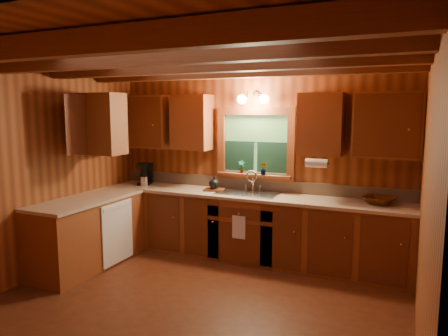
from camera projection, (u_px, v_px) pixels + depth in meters
room at (191, 183)px, 4.15m from camera, size 4.20×4.20×4.20m
ceiling_beams at (190, 60)px, 3.98m from camera, size 4.20×2.54×0.18m
base_cabinets at (205, 229)px, 5.63m from camera, size 4.20×2.22×0.86m
countertop at (206, 196)px, 5.57m from camera, size 4.20×2.24×0.04m
backsplash at (256, 184)px, 5.90m from camera, size 4.20×0.02×0.16m
dishwasher_panel at (118, 233)px, 5.48m from camera, size 0.02×0.60×0.80m
upper_cabinets at (204, 123)px, 5.59m from camera, size 4.19×1.77×0.78m
window at (256, 146)px, 5.80m from camera, size 1.12×0.08×1.00m
window_sill at (254, 175)px, 5.82m from camera, size 1.06×0.14×0.04m
wall_sconce at (253, 99)px, 5.61m from camera, size 0.45×0.21×0.17m
paper_towel_roll at (317, 163)px, 5.15m from camera, size 0.27×0.11×0.11m
dish_towel at (239, 227)px, 5.40m from camera, size 0.18×0.01×0.30m
sink at (248, 197)px, 5.66m from camera, size 0.82×0.48×0.43m
coffee_maker at (146, 174)px, 6.37m from camera, size 0.18×0.23×0.32m
utensil_crock at (144, 181)px, 6.22m from camera, size 0.11×0.11×0.32m
cutting_board at (214, 190)px, 5.86m from camera, size 0.31×0.25×0.02m
teakettle at (214, 184)px, 5.85m from camera, size 0.14×0.14×0.18m
wicker_basket at (379, 200)px, 5.02m from camera, size 0.47×0.47×0.09m
potted_plant_left at (242, 167)px, 5.88m from camera, size 0.11×0.09×0.18m
potted_plant_right at (264, 168)px, 5.71m from camera, size 0.12×0.11×0.18m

